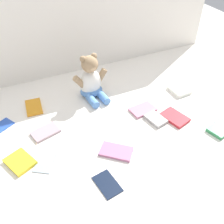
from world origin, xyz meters
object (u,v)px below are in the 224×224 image
(book_case_0, at_px, (46,132))
(book_case_2, at_px, (45,163))
(book_case_11, at_px, (143,110))
(book_case_7, at_px, (156,119))
(book_case_8, at_px, (220,129))
(book_case_10, at_px, (179,90))
(book_case_4, at_px, (116,151))
(teddy_bear, at_px, (91,81))
(book_case_9, at_px, (175,117))
(book_case_3, at_px, (107,184))
(book_case_6, at_px, (34,107))
(book_case_1, at_px, (20,162))

(book_case_0, bearing_deg, book_case_2, 150.81)
(book_case_2, bearing_deg, book_case_11, -133.67)
(book_case_7, distance_m, book_case_8, 0.30)
(book_case_2, distance_m, book_case_10, 0.82)
(book_case_2, relative_size, book_case_7, 0.96)
(book_case_2, bearing_deg, book_case_4, -160.31)
(book_case_11, bearing_deg, book_case_0, -101.99)
(teddy_bear, relative_size, book_case_8, 2.01)
(book_case_9, bearing_deg, teddy_bear, -65.56)
(book_case_10, relative_size, book_case_11, 0.86)
(book_case_9, bearing_deg, book_case_7, -32.22)
(book_case_8, relative_size, book_case_9, 0.93)
(book_case_9, bearing_deg, book_case_0, -31.32)
(book_case_0, relative_size, book_case_4, 0.91)
(book_case_3, distance_m, book_case_9, 0.49)
(book_case_0, relative_size, book_case_6, 0.97)
(book_case_0, height_order, book_case_6, same)
(teddy_bear, xyz_separation_m, book_case_0, (-0.30, -0.18, -0.08))
(book_case_0, xyz_separation_m, book_case_1, (-0.14, -0.13, 0.00))
(book_case_6, relative_size, book_case_9, 0.99)
(book_case_1, xyz_separation_m, book_case_11, (0.62, 0.08, -0.00))
(book_case_9, bearing_deg, book_case_11, -62.70)
(book_case_8, distance_m, book_case_10, 0.33)
(book_case_0, bearing_deg, book_case_6, -11.45)
(book_case_6, relative_size, book_case_8, 1.07)
(book_case_6, relative_size, book_case_11, 1.01)
(book_case_4, height_order, book_case_9, book_case_9)
(teddy_bear, relative_size, book_case_7, 2.35)
(book_case_2, bearing_deg, book_case_9, -146.30)
(book_case_4, bearing_deg, teddy_bear, -146.91)
(book_case_9, height_order, book_case_11, book_case_9)
(book_case_4, xyz_separation_m, book_case_7, (0.26, 0.10, 0.00))
(teddy_bear, xyz_separation_m, book_case_4, (-0.06, -0.42, -0.08))
(book_case_6, height_order, book_case_7, book_case_7)
(book_case_6, xyz_separation_m, book_case_10, (0.76, -0.19, 0.00))
(book_case_11, bearing_deg, book_case_4, -57.62)
(book_case_0, xyz_separation_m, book_case_6, (-0.01, 0.20, 0.00))
(book_case_0, xyz_separation_m, book_case_3, (0.14, -0.37, -0.00))
(book_case_7, relative_size, book_case_8, 0.86)
(book_case_7, xyz_separation_m, book_case_9, (0.09, -0.03, -0.00))
(book_case_2, relative_size, book_case_11, 0.77)
(book_case_6, bearing_deg, book_case_10, -8.92)
(book_case_1, height_order, book_case_2, book_case_1)
(book_case_6, xyz_separation_m, book_case_11, (0.50, -0.25, -0.00))
(book_case_0, height_order, book_case_2, book_case_0)
(book_case_3, height_order, book_case_7, book_case_7)
(book_case_1, height_order, book_case_11, book_case_1)
(book_case_1, distance_m, book_case_4, 0.40)
(book_case_7, relative_size, book_case_9, 0.79)
(book_case_3, distance_m, book_case_4, 0.16)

